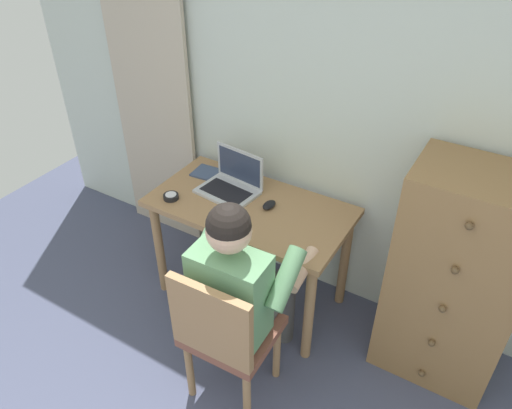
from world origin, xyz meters
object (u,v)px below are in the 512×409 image
object	(u,v)px
desk_clock	(171,197)
notebook_pad	(210,174)
person_seated	(244,282)
laptop	(232,183)
computer_mouse	(269,205)
chair	(225,333)
dresser	(454,280)
desk	(250,220)

from	to	relation	value
desk_clock	notebook_pad	size ratio (longest dim) A/B	0.43
person_seated	desk_clock	xyz separation A→B (m)	(-0.70, 0.32, 0.06)
laptop	computer_mouse	distance (m)	0.28
desk_clock	laptop	bearing A→B (deg)	45.38
chair	notebook_pad	world-z (taller)	chair
computer_mouse	notebook_pad	size ratio (longest dim) A/B	0.48
person_seated	chair	bearing A→B (deg)	-88.28
computer_mouse	dresser	bearing A→B (deg)	6.86
desk	person_seated	xyz separation A→B (m)	(0.27, -0.51, 0.06)
laptop	dresser	bearing A→B (deg)	1.26
desk	chair	xyz separation A→B (m)	(0.28, -0.69, -0.12)
notebook_pad	dresser	bearing A→B (deg)	-6.03
dresser	chair	distance (m)	1.18
laptop	notebook_pad	bearing A→B (deg)	160.45
person_seated	laptop	size ratio (longest dim) A/B	3.27
chair	desk_clock	bearing A→B (deg)	144.54
computer_mouse	laptop	bearing A→B (deg)	175.85
desk	dresser	distance (m)	1.15
person_seated	desk_clock	distance (m)	0.77
desk	notebook_pad	world-z (taller)	notebook_pad
chair	notebook_pad	size ratio (longest dim) A/B	4.20
dresser	person_seated	xyz separation A→B (m)	(-0.87, -0.61, 0.06)
laptop	desk_clock	bearing A→B (deg)	-134.62
desk	notebook_pad	bearing A→B (deg)	159.11
dresser	person_seated	world-z (taller)	dresser
chair	desk_clock	distance (m)	0.90
chair	computer_mouse	world-z (taller)	chair
laptop	computer_mouse	size ratio (longest dim) A/B	3.66
desk	desk_clock	xyz separation A→B (m)	(-0.43, -0.19, 0.13)
chair	laptop	size ratio (longest dim) A/B	2.41
desk_clock	chair	bearing A→B (deg)	-35.46
person_seated	desk_clock	bearing A→B (deg)	155.45
computer_mouse	notebook_pad	xyz separation A→B (m)	(-0.49, 0.11, -0.01)
person_seated	laptop	bearing A→B (deg)	127.75
chair	person_seated	xyz separation A→B (m)	(-0.01, 0.18, 0.18)
chair	computer_mouse	xyz separation A→B (m)	(-0.17, 0.72, 0.25)
dresser	desk_clock	distance (m)	1.60
desk	person_seated	distance (m)	0.58
dresser	computer_mouse	distance (m)	1.04
desk	dresser	xyz separation A→B (m)	(1.14, 0.10, 0.01)
chair	dresser	bearing A→B (deg)	42.47
dresser	laptop	xyz separation A→B (m)	(-1.31, -0.03, 0.15)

